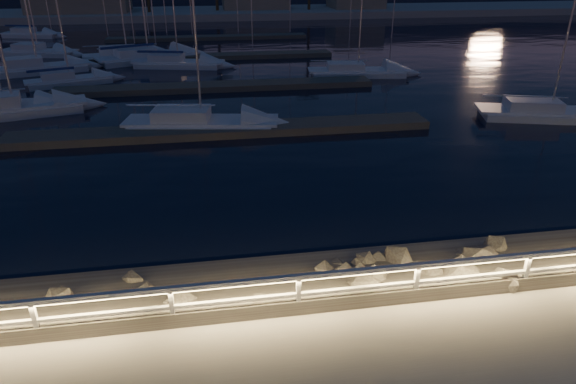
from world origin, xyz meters
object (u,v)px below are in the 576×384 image
object	(u,v)px
sailboat_k	(146,56)
sailboat_m	(30,34)
sailboat_f	(1,105)
sailboat_e	(68,79)
sailboat_g	(176,62)
sailboat_a	(10,108)
sailboat_h	(546,111)
sailboat_i	(35,67)
guard_rail	(254,289)
sailboat_l	(355,71)
sailboat_j	(125,55)
sailboat_n	(37,51)
sailboat_c	(197,122)

from	to	relation	value
sailboat_k	sailboat_m	world-z (taller)	sailboat_k
sailboat_f	sailboat_k	size ratio (longest dim) A/B	0.81
sailboat_e	sailboat_g	bearing A→B (deg)	16.61
sailboat_a	sailboat_h	distance (m)	31.06
sailboat_e	sailboat_i	world-z (taller)	sailboat_i
guard_rail	sailboat_a	bearing A→B (deg)	119.35
sailboat_a	sailboat_l	bearing A→B (deg)	2.48
guard_rail	sailboat_e	bearing A→B (deg)	109.80
sailboat_i	sailboat_l	size ratio (longest dim) A/B	1.03
sailboat_i	sailboat_j	size ratio (longest dim) A/B	1.04
guard_rail	sailboat_l	xyz separation A→B (m)	(10.92, 28.80, -0.98)
sailboat_g	sailboat_j	xyz separation A→B (m)	(-4.63, 4.13, 0.02)
guard_rail	sailboat_m	distance (m)	58.61
sailboat_j	sailboat_m	bearing A→B (deg)	118.73
sailboat_k	sailboat_f	bearing A→B (deg)	-138.87
sailboat_g	sailboat_k	world-z (taller)	sailboat_k
sailboat_i	guard_rail	bearing A→B (deg)	-86.07
sailboat_n	sailboat_j	bearing A→B (deg)	-6.67
sailboat_c	sailboat_l	xyz separation A→B (m)	(12.21, 11.79, -0.03)
sailboat_c	sailboat_f	distance (m)	12.77
sailboat_m	sailboat_n	distance (m)	13.34
sailboat_c	sailboat_l	bearing A→B (deg)	53.51
guard_rail	sailboat_a	distance (m)	24.59
sailboat_f	sailboat_k	world-z (taller)	sailboat_k
sailboat_g	sailboat_l	xyz separation A→B (m)	(13.90, -5.80, -0.01)
sailboat_l	sailboat_h	bearing A→B (deg)	-52.09
sailboat_g	sailboat_m	world-z (taller)	sailboat_g
sailboat_e	sailboat_m	world-z (taller)	sailboat_m
guard_rail	sailboat_l	world-z (taller)	sailboat_l
sailboat_a	sailboat_g	xyz separation A→B (m)	(9.06, 13.18, -0.06)
sailboat_g	sailboat_m	distance (m)	26.67
sailboat_f	sailboat_g	distance (m)	15.72
sailboat_h	sailboat_n	distance (m)	43.56
sailboat_n	sailboat_i	bearing A→B (deg)	-59.60
sailboat_j	sailboat_n	size ratio (longest dim) A/B	1.06
sailboat_n	sailboat_h	bearing A→B (deg)	-21.02
sailboat_k	sailboat_n	xyz separation A→B (m)	(-10.36, 4.80, -0.04)
sailboat_a	sailboat_g	world-z (taller)	sailboat_a
sailboat_c	sailboat_k	xyz separation A→B (m)	(-4.40, 20.53, 0.03)
sailboat_g	sailboat_m	bearing A→B (deg)	143.72
sailboat_k	sailboat_n	size ratio (longest dim) A/B	1.25
sailboat_k	sailboat_m	xyz separation A→B (m)	(-14.42, 17.51, -0.04)
guard_rail	sailboat_c	bearing A→B (deg)	94.35
sailboat_k	sailboat_l	distance (m)	18.77
sailboat_f	sailboat_i	xyz separation A→B (m)	(-1.07, 11.46, 0.05)
guard_rail	sailboat_e	xyz separation A→B (m)	(-10.52, 29.20, -0.98)
guard_rail	sailboat_n	world-z (taller)	sailboat_n
sailboat_h	sailboat_i	size ratio (longest dim) A/B	1.02
sailboat_i	sailboat_j	bearing A→B (deg)	19.18
sailboat_g	sailboat_h	xyz separation A→B (m)	(21.49, -18.78, -0.00)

